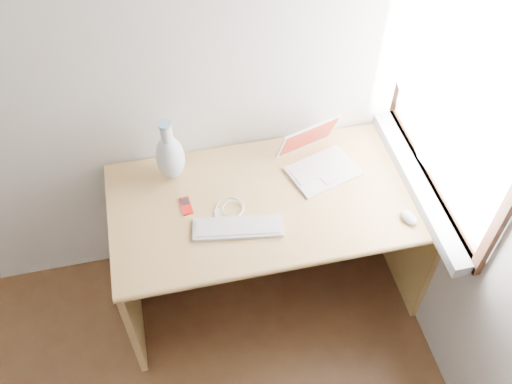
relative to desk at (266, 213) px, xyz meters
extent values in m
cube|color=silver|center=(0.72, -0.17, 0.78)|extent=(0.01, 0.90, 1.00)
cube|color=#9A9A9D|center=(0.66, -0.17, 0.25)|extent=(0.10, 0.96, 0.06)
cube|color=white|center=(0.64, -0.17, 0.81)|extent=(0.02, 0.84, 0.92)
cube|color=tan|center=(0.00, -0.09, 0.21)|extent=(1.44, 0.72, 0.03)
cube|color=tan|center=(-0.71, -0.09, -0.18)|extent=(0.03, 0.68, 0.73)
cube|color=tan|center=(0.71, -0.09, -0.18)|extent=(0.03, 0.68, 0.73)
cube|color=tan|center=(0.00, 0.26, -0.06)|extent=(1.38, 0.03, 0.49)
cube|color=white|center=(0.27, 0.01, 0.23)|extent=(0.35, 0.29, 0.01)
cube|color=white|center=(0.27, 0.01, 0.24)|extent=(0.30, 0.19, 0.00)
cube|color=white|center=(0.27, 0.12, 0.33)|extent=(0.31, 0.16, 0.19)
cube|color=maroon|center=(0.27, 0.12, 0.33)|extent=(0.29, 0.14, 0.17)
cube|color=white|center=(-0.18, -0.22, 0.23)|extent=(0.40, 0.17, 0.02)
cube|color=white|center=(-0.18, -0.22, 0.24)|extent=(0.37, 0.14, 0.00)
ellipsoid|color=white|center=(0.55, -0.33, 0.24)|extent=(0.08, 0.10, 0.03)
cube|color=red|center=(-0.38, -0.05, 0.22)|extent=(0.05, 0.10, 0.01)
cube|color=black|center=(-0.38, -0.05, 0.23)|extent=(0.04, 0.04, 0.00)
torus|color=white|center=(-0.19, -0.11, 0.22)|extent=(0.16, 0.16, 0.01)
cube|color=white|center=(-0.25, -0.14, 0.22)|extent=(0.03, 0.07, 0.01)
ellipsoid|color=white|center=(-0.41, 0.14, 0.34)|extent=(0.13, 0.13, 0.24)
cylinder|color=white|center=(-0.41, 0.14, 0.49)|extent=(0.05, 0.05, 0.10)
cylinder|color=#8BB6DF|center=(-0.41, 0.14, 0.54)|extent=(0.06, 0.06, 0.01)
camera|label=1|loc=(-0.41, -1.65, 2.19)|focal=40.00mm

